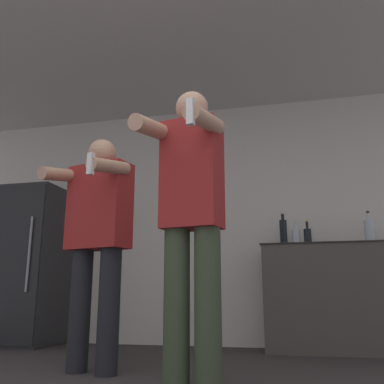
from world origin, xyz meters
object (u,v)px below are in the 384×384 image
Objects in this scene: person_woman_foreground at (191,214)px; bottle_short_whiskey at (283,232)px; person_man_side at (97,232)px; bottle_brown_liquor at (296,237)px; refrigerator at (31,265)px; bottle_clear_vodka at (370,231)px; bottle_dark_rum at (308,236)px.

bottle_short_whiskey is at bearing 75.73° from person_woman_foreground.
bottle_short_whiskey is at bearing 50.03° from person_man_side.
person_woman_foreground reaches higher than bottle_brown_liquor.
person_man_side is (-1.36, -1.48, -0.13)m from bottle_brown_liquor.
bottle_short_whiskey is (2.65, 0.11, 0.28)m from refrigerator.
bottle_clear_vodka is 0.19× the size of person_man_side.
person_man_side reaches higher than bottle_clear_vodka.
refrigerator is 1.01× the size of person_man_side.
bottle_brown_liquor is at bearing 180.00° from bottle_dark_rum.
bottle_clear_vodka reaches higher than bottle_brown_liquor.
bottle_brown_liquor is 0.15× the size of person_woman_foreground.
bottle_dark_rum is at bearing 45.29° from person_man_side.
bottle_dark_rum is at bearing 0.00° from bottle_brown_liquor.
person_man_side is at bearing 152.90° from person_woman_foreground.
person_woman_foreground is at bearing -38.95° from refrigerator.
bottle_clear_vodka is at bearing 0.00° from bottle_brown_liquor.
bottle_short_whiskey is at bearing 2.40° from refrigerator.
bottle_brown_liquor is 1.97m from person_woman_foreground.
bottle_short_whiskey is (-0.12, 0.00, 0.05)m from bottle_brown_liquor.
bottle_clear_vodka is at bearing -0.00° from bottle_short_whiskey.
refrigerator is 3.45m from bottle_clear_vodka.
refrigerator reaches higher than bottle_short_whiskey.
bottle_clear_vodka is 1.27× the size of bottle_dark_rum.
bottle_dark_rum is (2.88, 0.11, 0.23)m from refrigerator.
person_man_side is at bearing -129.97° from bottle_short_whiskey.
bottle_dark_rum is (0.11, 0.00, -0.00)m from bottle_brown_liquor.
refrigerator reaches higher than bottle_brown_liquor.
refrigerator is 0.96× the size of person_woman_foreground.
person_woman_foreground reaches higher than bottle_short_whiskey.
bottle_brown_liquor is at bearing 180.00° from bottle_clear_vodka.
bottle_brown_liquor is 2.01m from person_man_side.
person_man_side reaches higher than bottle_dark_rum.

